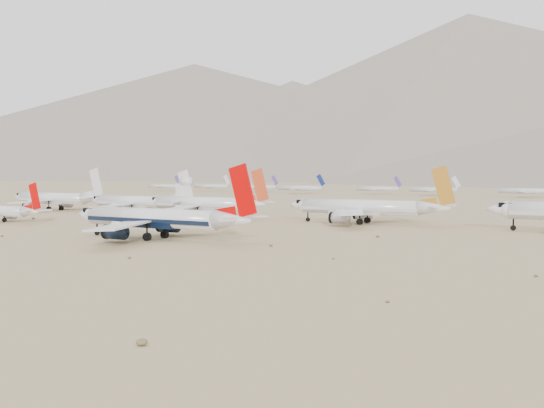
{
  "coord_description": "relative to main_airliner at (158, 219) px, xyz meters",
  "views": [
    {
      "loc": [
        90.16,
        -111.99,
        16.16
      ],
      "look_at": [
        2.83,
        39.48,
        7.0
      ],
      "focal_mm": 40.0,
      "sensor_mm": 36.0,
      "label": 1
    }
  ],
  "objects": [
    {
      "name": "row2_gold_tail",
      "position": [
        27.18,
        65.97,
        0.09
      ],
      "size": [
        51.1,
        49.97,
        18.19
      ],
      "color": "white",
      "rests_on": "ground"
    },
    {
      "name": "row2_white_twin",
      "position": [
        -109.51,
        62.88,
        0.06
      ],
      "size": [
        50.26,
        49.18,
        17.96
      ],
      "color": "white",
      "rests_on": "ground"
    },
    {
      "name": "row2_orange_tail",
      "position": [
        -32.16,
        62.13,
        -0.05
      ],
      "size": [
        49.37,
        48.3,
        17.61
      ],
      "color": "white",
      "rests_on": "ground"
    },
    {
      "name": "ground",
      "position": [
        5.68,
        0.41,
        -4.99
      ],
      "size": [
        7000.0,
        7000.0,
        0.0
      ],
      "primitive_type": "plane",
      "color": "#8B7251",
      "rests_on": "ground"
    },
    {
      "name": "main_airliner",
      "position": [
        0.0,
        0.0,
        0.0
      ],
      "size": [
        51.48,
        50.29,
        18.17
      ],
      "color": "white",
      "rests_on": "ground"
    },
    {
      "name": "desert_scrub",
      "position": [
        10.66,
        -28.77,
        -4.71
      ],
      "size": [
        270.62,
        121.67,
        0.63
      ],
      "color": "brown",
      "rests_on": "ground"
    },
    {
      "name": "row2_white_trijet",
      "position": [
        -62.79,
        62.63,
        -0.02
      ],
      "size": [
        48.46,
        47.36,
        17.17
      ],
      "color": "white",
      "rests_on": "ground"
    },
    {
      "name": "distant_storage_row",
      "position": [
        45.11,
        308.73,
        -0.66
      ],
      "size": [
        566.23,
        65.17,
        14.98
      ],
      "color": "silver",
      "rests_on": "ground"
    }
  ]
}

